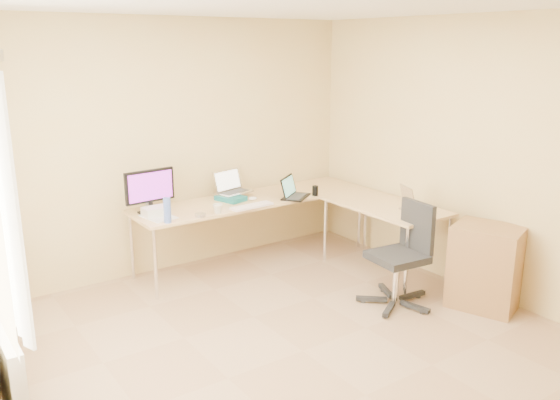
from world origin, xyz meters
TOP-DOWN VIEW (x-y plane):
  - floor at (0.00, 0.00)m, footprint 4.50×4.50m
  - ceiling at (0.00, 0.00)m, footprint 4.50×4.50m
  - wall_back at (0.00, 2.25)m, footprint 4.50×0.00m
  - wall_right at (2.10, 0.00)m, footprint 0.00×4.50m
  - desk_main at (0.72, 1.85)m, footprint 2.65×0.70m
  - desk_return at (1.70, 0.85)m, footprint 0.70×1.30m
  - monitor at (-0.40, 1.94)m, footprint 0.52×0.20m
  - book_stack at (0.47, 1.90)m, footprint 0.28×0.34m
  - laptop_center at (0.56, 1.99)m, footprint 0.44×0.37m
  - laptop_black at (1.11, 1.61)m, footprint 0.45×0.43m
  - keyboard at (0.52, 1.55)m, footprint 0.47×0.15m
  - mouse at (0.68, 1.78)m, footprint 0.11×0.09m
  - mug at (0.13, 1.56)m, footprint 0.11×0.11m
  - cd_stack at (-0.06, 1.55)m, footprint 0.12×0.12m
  - water_bottle at (-0.40, 1.55)m, footprint 0.09×0.09m
  - papers at (-0.40, 1.77)m, footprint 0.29×0.38m
  - white_box at (-0.40, 1.82)m, footprint 0.24×0.18m
  - desk_fan at (-0.40, 2.05)m, footprint 0.24×0.24m
  - black_cup at (1.33, 1.55)m, footprint 0.07×0.07m
  - laptop_return at (1.78, 0.49)m, footprint 0.39×0.35m
  - office_chair at (1.21, 0.20)m, footprint 0.63×0.63m
  - cabinet at (1.85, -0.29)m, footprint 0.64×0.71m
  - radiator at (-2.03, 0.40)m, footprint 0.09×0.80m

SIDE VIEW (x-z plane):
  - floor at x=0.00m, z-range 0.00..0.00m
  - radiator at x=-2.03m, z-range 0.07..0.62m
  - cabinet at x=1.85m, z-range -0.04..0.76m
  - desk_main at x=0.72m, z-range 0.00..0.73m
  - desk_return at x=1.70m, z-range 0.00..0.73m
  - office_chair at x=1.21m, z-range 0.02..0.98m
  - papers at x=-0.40m, z-range 0.73..0.74m
  - keyboard at x=0.52m, z-range 0.73..0.75m
  - cd_stack at x=-0.06m, z-range 0.73..0.76m
  - mouse at x=0.68m, z-range 0.73..0.76m
  - book_stack at x=0.47m, z-range 0.73..0.78m
  - white_box at x=-0.40m, z-range 0.73..0.82m
  - mug at x=0.13m, z-range 0.73..0.82m
  - black_cup at x=1.33m, z-range 0.73..0.84m
  - laptop_return at x=1.78m, z-range 0.73..0.94m
  - laptop_black at x=1.11m, z-range 0.73..0.96m
  - water_bottle at x=-0.40m, z-range 0.73..0.97m
  - desk_fan at x=-0.40m, z-range 0.73..0.99m
  - laptop_center at x=0.56m, z-range 0.78..1.02m
  - monitor at x=-0.40m, z-range 0.73..1.16m
  - wall_back at x=0.00m, z-range -0.95..3.55m
  - wall_right at x=2.10m, z-range -0.95..3.55m
  - ceiling at x=0.00m, z-range 2.60..2.60m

